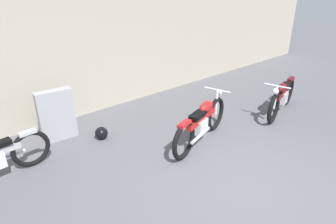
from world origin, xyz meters
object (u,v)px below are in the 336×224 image
object	(u,v)px
motorcycle_maroon	(282,96)
motorcycle_red	(202,122)
helmet	(101,133)
stone_marker	(57,115)

from	to	relation	value
motorcycle_maroon	motorcycle_red	bearing A→B (deg)	-21.94
motorcycle_red	motorcycle_maroon	xyz separation A→B (m)	(2.51, -0.30, -0.01)
helmet	motorcycle_maroon	size ratio (longest dim) A/B	0.13
stone_marker	motorcycle_red	xyz separation A→B (m)	(2.14, -2.02, -0.08)
motorcycle_red	stone_marker	bearing A→B (deg)	120.21
stone_marker	motorcycle_red	bearing A→B (deg)	-43.36
stone_marker	helmet	world-z (taller)	stone_marker
stone_marker	helmet	distance (m)	0.97
stone_marker	motorcycle_maroon	world-z (taller)	stone_marker
stone_marker	helmet	xyz separation A→B (m)	(0.66, -0.58, -0.40)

